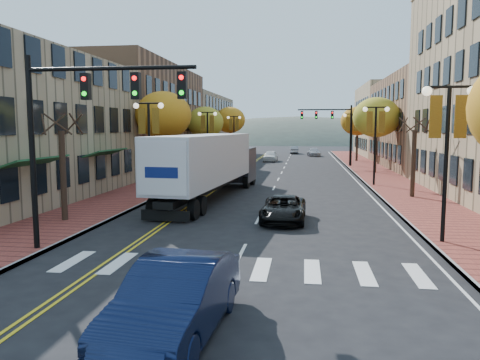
% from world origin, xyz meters
% --- Properties ---
extents(ground, '(200.00, 200.00, 0.00)m').
position_xyz_m(ground, '(0.00, 0.00, 0.00)').
color(ground, black).
rests_on(ground, ground).
extents(sidewalk_left, '(4.00, 85.00, 0.15)m').
position_xyz_m(sidewalk_left, '(-9.00, 32.50, 0.07)').
color(sidewalk_left, brown).
rests_on(sidewalk_left, ground).
extents(sidewalk_right, '(4.00, 85.00, 0.15)m').
position_xyz_m(sidewalk_right, '(9.00, 32.50, 0.07)').
color(sidewalk_right, brown).
rests_on(sidewalk_right, ground).
extents(building_left_mid, '(12.00, 24.00, 11.00)m').
position_xyz_m(building_left_mid, '(-17.00, 36.00, 5.50)').
color(building_left_mid, brown).
rests_on(building_left_mid, ground).
extents(building_left_far, '(12.00, 26.00, 9.50)m').
position_xyz_m(building_left_far, '(-17.00, 61.00, 4.75)').
color(building_left_far, '#9E8966').
rests_on(building_left_far, ground).
extents(building_right_mid, '(15.00, 24.00, 10.00)m').
position_xyz_m(building_right_mid, '(18.50, 42.00, 5.00)').
color(building_right_mid, brown).
rests_on(building_right_mid, ground).
extents(building_right_far, '(15.00, 20.00, 11.00)m').
position_xyz_m(building_right_far, '(18.50, 64.00, 5.50)').
color(building_right_far, '#9E8966').
rests_on(building_right_far, ground).
extents(tree_left_a, '(0.28, 0.28, 4.20)m').
position_xyz_m(tree_left_a, '(-9.00, 8.00, 2.25)').
color(tree_left_a, '#382619').
rests_on(tree_left_a, sidewalk_left).
extents(tree_left_b, '(4.48, 4.48, 7.21)m').
position_xyz_m(tree_left_b, '(-9.00, 24.00, 5.45)').
color(tree_left_b, '#382619').
rests_on(tree_left_b, sidewalk_left).
extents(tree_left_c, '(4.16, 4.16, 6.69)m').
position_xyz_m(tree_left_c, '(-9.00, 40.00, 5.05)').
color(tree_left_c, '#382619').
rests_on(tree_left_c, sidewalk_left).
extents(tree_left_d, '(4.61, 4.61, 7.42)m').
position_xyz_m(tree_left_d, '(-9.00, 58.00, 5.60)').
color(tree_left_d, '#382619').
rests_on(tree_left_d, sidewalk_left).
extents(tree_right_b, '(0.28, 0.28, 4.20)m').
position_xyz_m(tree_right_b, '(9.00, 18.00, 2.25)').
color(tree_right_b, '#382619').
rests_on(tree_right_b, sidewalk_right).
extents(tree_right_c, '(4.48, 4.48, 7.21)m').
position_xyz_m(tree_right_c, '(9.00, 34.00, 5.45)').
color(tree_right_c, '#382619').
rests_on(tree_right_c, sidewalk_right).
extents(tree_right_d, '(4.35, 4.35, 7.00)m').
position_xyz_m(tree_right_d, '(9.00, 50.00, 5.29)').
color(tree_right_d, '#382619').
rests_on(tree_right_d, sidewalk_right).
extents(lamp_left_b, '(1.96, 0.36, 6.05)m').
position_xyz_m(lamp_left_b, '(-7.50, 16.00, 4.29)').
color(lamp_left_b, black).
rests_on(lamp_left_b, ground).
extents(lamp_left_c, '(1.96, 0.36, 6.05)m').
position_xyz_m(lamp_left_c, '(-7.50, 34.00, 4.29)').
color(lamp_left_c, black).
rests_on(lamp_left_c, ground).
extents(lamp_left_d, '(1.96, 0.36, 6.05)m').
position_xyz_m(lamp_left_d, '(-7.50, 52.00, 4.29)').
color(lamp_left_d, black).
rests_on(lamp_left_d, ground).
extents(lamp_right_a, '(1.96, 0.36, 6.05)m').
position_xyz_m(lamp_right_a, '(7.50, 6.00, 4.29)').
color(lamp_right_a, black).
rests_on(lamp_right_a, ground).
extents(lamp_right_b, '(1.96, 0.36, 6.05)m').
position_xyz_m(lamp_right_b, '(7.50, 24.00, 4.29)').
color(lamp_right_b, black).
rests_on(lamp_right_b, ground).
extents(lamp_right_c, '(1.96, 0.36, 6.05)m').
position_xyz_m(lamp_right_c, '(7.50, 42.00, 4.29)').
color(lamp_right_c, black).
rests_on(lamp_right_c, ground).
extents(traffic_mast_near, '(6.10, 0.35, 7.00)m').
position_xyz_m(traffic_mast_near, '(-5.48, 3.00, 4.92)').
color(traffic_mast_near, black).
rests_on(traffic_mast_near, ground).
extents(traffic_mast_far, '(6.10, 0.34, 7.00)m').
position_xyz_m(traffic_mast_far, '(5.48, 42.00, 4.92)').
color(traffic_mast_far, black).
rests_on(traffic_mast_far, ground).
extents(semi_truck, '(4.04, 16.41, 4.06)m').
position_xyz_m(semi_truck, '(-3.58, 16.15, 2.37)').
color(semi_truck, black).
rests_on(semi_truck, ground).
extents(navy_sedan, '(2.13, 5.21, 1.68)m').
position_xyz_m(navy_sedan, '(-0.50, -3.06, 0.84)').
color(navy_sedan, black).
rests_on(navy_sedan, ground).
extents(black_suv, '(2.13, 4.47, 1.23)m').
position_xyz_m(black_suv, '(1.25, 9.74, 0.62)').
color(black_suv, black).
rests_on(black_suv, ground).
extents(car_far_white, '(1.89, 4.32, 1.45)m').
position_xyz_m(car_far_white, '(-2.20, 49.35, 0.72)').
color(car_far_white, white).
rests_on(car_far_white, ground).
extents(car_far_silver, '(2.21, 4.51, 1.26)m').
position_xyz_m(car_far_silver, '(3.69, 61.51, 0.63)').
color(car_far_silver, '#A2A1A8').
rests_on(car_far_silver, ground).
extents(car_far_oncoming, '(1.53, 3.92, 1.27)m').
position_xyz_m(car_far_oncoming, '(0.50, 68.04, 0.64)').
color(car_far_oncoming, '#96969D').
rests_on(car_far_oncoming, ground).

